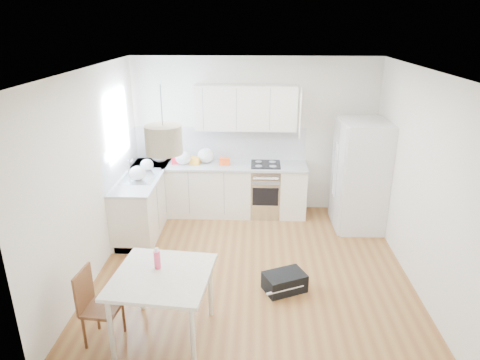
# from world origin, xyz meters

# --- Properties ---
(floor) EXTENTS (4.20, 4.20, 0.00)m
(floor) POSITION_xyz_m (0.00, 0.00, 0.00)
(floor) COLOR brown
(floor) RESTS_ON ground
(ceiling) EXTENTS (4.20, 4.20, 0.00)m
(ceiling) POSITION_xyz_m (0.00, 0.00, 2.70)
(ceiling) COLOR white
(ceiling) RESTS_ON wall_back
(wall_back) EXTENTS (4.20, 0.00, 4.20)m
(wall_back) POSITION_xyz_m (0.00, 2.10, 1.35)
(wall_back) COLOR white
(wall_back) RESTS_ON floor
(wall_left) EXTENTS (0.00, 4.20, 4.20)m
(wall_left) POSITION_xyz_m (-2.10, 0.00, 1.35)
(wall_left) COLOR white
(wall_left) RESTS_ON floor
(wall_right) EXTENTS (0.00, 4.20, 4.20)m
(wall_right) POSITION_xyz_m (2.10, 0.00, 1.35)
(wall_right) COLOR white
(wall_right) RESTS_ON floor
(window_glassblock) EXTENTS (0.02, 1.00, 1.00)m
(window_glassblock) POSITION_xyz_m (-2.09, 1.15, 1.75)
(window_glassblock) COLOR #BFE0F9
(window_glassblock) RESTS_ON wall_left
(cabinets_back) EXTENTS (3.00, 0.60, 0.88)m
(cabinets_back) POSITION_xyz_m (-0.60, 1.80, 0.44)
(cabinets_back) COLOR white
(cabinets_back) RESTS_ON floor
(cabinets_left) EXTENTS (0.60, 1.80, 0.88)m
(cabinets_left) POSITION_xyz_m (-1.80, 1.20, 0.44)
(cabinets_left) COLOR white
(cabinets_left) RESTS_ON floor
(counter_back) EXTENTS (3.02, 0.64, 0.04)m
(counter_back) POSITION_xyz_m (-0.60, 1.80, 0.90)
(counter_back) COLOR #A8AAAD
(counter_back) RESTS_ON cabinets_back
(counter_left) EXTENTS (0.64, 1.82, 0.04)m
(counter_left) POSITION_xyz_m (-1.80, 1.20, 0.90)
(counter_left) COLOR #A8AAAD
(counter_left) RESTS_ON cabinets_left
(backsplash_back) EXTENTS (3.00, 0.01, 0.58)m
(backsplash_back) POSITION_xyz_m (-0.60, 2.09, 1.21)
(backsplash_back) COLOR white
(backsplash_back) RESTS_ON wall_back
(backsplash_left) EXTENTS (0.01, 1.80, 0.58)m
(backsplash_left) POSITION_xyz_m (-2.09, 1.20, 1.21)
(backsplash_left) COLOR white
(backsplash_left) RESTS_ON wall_left
(upper_cabinets) EXTENTS (1.70, 0.32, 0.75)m
(upper_cabinets) POSITION_xyz_m (-0.15, 1.94, 1.88)
(upper_cabinets) COLOR white
(upper_cabinets) RESTS_ON wall_back
(range_oven) EXTENTS (0.50, 0.61, 0.88)m
(range_oven) POSITION_xyz_m (0.20, 1.80, 0.44)
(range_oven) COLOR silver
(range_oven) RESTS_ON floor
(sink) EXTENTS (0.50, 0.80, 0.16)m
(sink) POSITION_xyz_m (-1.80, 1.15, 0.92)
(sink) COLOR silver
(sink) RESTS_ON counter_left
(refrigerator) EXTENTS (0.87, 0.91, 1.79)m
(refrigerator) POSITION_xyz_m (1.73, 1.40, 0.89)
(refrigerator) COLOR silver
(refrigerator) RESTS_ON floor
(dining_table) EXTENTS (1.08, 1.08, 0.78)m
(dining_table) POSITION_xyz_m (-0.93, -1.41, 0.69)
(dining_table) COLOR beige
(dining_table) RESTS_ON floor
(dining_chair) EXTENTS (0.39, 0.39, 0.85)m
(dining_chair) POSITION_xyz_m (-1.56, -1.50, 0.42)
(dining_chair) COLOR #503118
(dining_chair) RESTS_ON floor
(drink_bottle) EXTENTS (0.09, 0.09, 0.24)m
(drink_bottle) POSITION_xyz_m (-1.00, -1.29, 0.90)
(drink_bottle) COLOR #F6446C
(drink_bottle) RESTS_ON dining_table
(gym_bag) EXTENTS (0.60, 0.51, 0.24)m
(gym_bag) POSITION_xyz_m (0.42, -0.51, 0.12)
(gym_bag) COLOR black
(gym_bag) RESTS_ON floor
(pendant_lamp) EXTENTS (0.44, 0.44, 0.28)m
(pendant_lamp) POSITION_xyz_m (-0.85, -1.25, 2.18)
(pendant_lamp) COLOR #BAAB8F
(pendant_lamp) RESTS_ON ceiling
(grocery_bag_a) EXTENTS (0.29, 0.25, 0.26)m
(grocery_bag_a) POSITION_xyz_m (-1.65, 1.88, 1.05)
(grocery_bag_a) COLOR white
(grocery_bag_a) RESTS_ON counter_back
(grocery_bag_b) EXTENTS (0.26, 0.22, 0.24)m
(grocery_bag_b) POSITION_xyz_m (-1.21, 1.76, 1.04)
(grocery_bag_b) COLOR white
(grocery_bag_b) RESTS_ON counter_back
(grocery_bag_c) EXTENTS (0.29, 0.24, 0.26)m
(grocery_bag_c) POSITION_xyz_m (-0.84, 1.87, 1.05)
(grocery_bag_c) COLOR white
(grocery_bag_c) RESTS_ON counter_back
(grocery_bag_d) EXTENTS (0.21, 0.18, 0.19)m
(grocery_bag_d) POSITION_xyz_m (-1.76, 1.44, 1.02)
(grocery_bag_d) COLOR white
(grocery_bag_d) RESTS_ON counter_back
(grocery_bag_e) EXTENTS (0.25, 0.21, 0.23)m
(grocery_bag_e) POSITION_xyz_m (-1.79, 0.97, 1.03)
(grocery_bag_e) COLOR white
(grocery_bag_e) RESTS_ON counter_left
(snack_orange) EXTENTS (0.18, 0.12, 0.12)m
(snack_orange) POSITION_xyz_m (-0.50, 1.77, 0.98)
(snack_orange) COLOR #E54714
(snack_orange) RESTS_ON counter_back
(snack_yellow) EXTENTS (0.20, 0.15, 0.12)m
(snack_yellow) POSITION_xyz_m (-1.02, 1.79, 0.98)
(snack_yellow) COLOR orange
(snack_yellow) RESTS_ON counter_back
(snack_red) EXTENTS (0.19, 0.13, 0.12)m
(snack_red) POSITION_xyz_m (-1.33, 1.80, 0.98)
(snack_red) COLOR red
(snack_red) RESTS_ON counter_back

